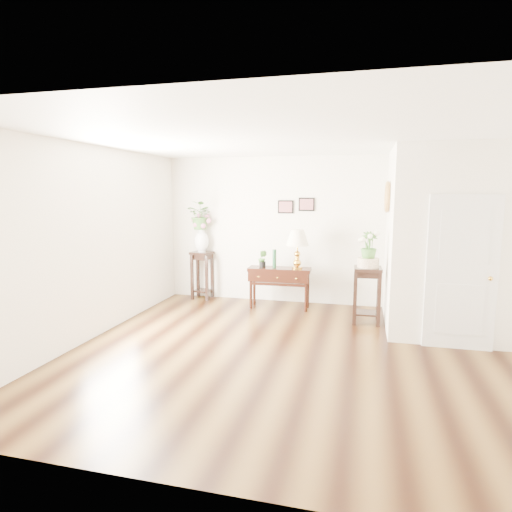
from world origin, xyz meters
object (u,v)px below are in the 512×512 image
(console_table, at_px, (279,288))
(plant_stand_b, at_px, (367,295))
(plant_stand_a, at_px, (202,275))
(table_lamp, at_px, (297,249))

(console_table, distance_m, plant_stand_b, 1.64)
(plant_stand_a, height_order, plant_stand_b, plant_stand_a)
(plant_stand_a, distance_m, plant_stand_b, 3.33)
(plant_stand_a, relative_size, plant_stand_b, 1.03)
(console_table, height_order, plant_stand_a, plant_stand_a)
(plant_stand_b, bearing_deg, console_table, 161.62)
(table_lamp, relative_size, plant_stand_b, 0.78)
(plant_stand_a, xyz_separation_m, plant_stand_b, (3.21, -0.88, -0.01))
(plant_stand_b, bearing_deg, plant_stand_a, 164.68)
(table_lamp, bearing_deg, plant_stand_b, -22.75)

